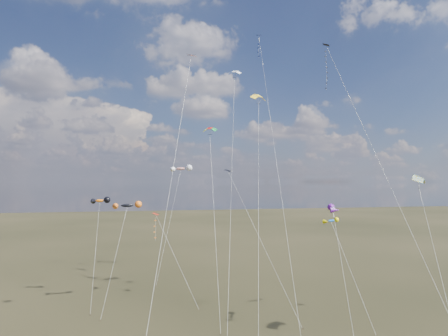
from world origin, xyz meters
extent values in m
cube|color=black|center=(13.65, 12.27, 36.49)|extent=(1.27, 1.28, 0.35)
cylinder|color=silver|center=(13.18, -1.27, 18.25)|extent=(0.96, 27.10, 36.51)
cube|color=#131046|center=(8.29, 26.84, 42.75)|extent=(0.92, 0.89, 0.29)
cylinder|color=silver|center=(5.70, 11.93, 21.38)|extent=(5.21, 29.85, 42.77)
cube|color=black|center=(0.14, 16.02, 18.57)|extent=(1.20, 1.21, 0.31)
cylinder|color=silver|center=(3.13, 10.03, 9.29)|extent=(6.01, 12.02, 18.58)
cube|color=#332316|center=(6.13, 4.03, 0.06)|extent=(0.10, 0.10, 0.12)
cube|color=#B41C08|center=(-9.70, 21.82, 12.12)|extent=(1.15, 1.17, 0.29)
cylinder|color=silver|center=(-7.05, 17.61, 6.06)|extent=(5.34, 8.43, 12.14)
cube|color=#332316|center=(-4.39, 13.41, 0.06)|extent=(0.10, 0.10, 0.12)
cube|color=#E34D12|center=(-6.46, 7.10, 31.95)|extent=(1.21, 1.20, 0.34)
cylinder|color=silver|center=(-9.67, -0.77, 15.97)|extent=(6.44, 15.77, 31.96)
cylinder|color=silver|center=(2.65, 9.68, 15.06)|extent=(5.80, 17.64, 30.13)
cylinder|color=silver|center=(0.05, 13.54, 17.73)|extent=(6.68, 22.69, 35.47)
cylinder|color=silver|center=(14.84, -7.43, 8.75)|extent=(2.97, 9.09, 17.51)
cylinder|color=silver|center=(-2.37, 13.44, 12.73)|extent=(2.21, 18.04, 25.47)
cube|color=#332316|center=(-3.46, 4.43, 0.06)|extent=(0.10, 0.10, 0.12)
ellipsoid|color=black|center=(-13.86, 19.11, 13.60)|extent=(3.61, 1.59, 1.17)
cylinder|color=silver|center=(-15.35, 15.61, 6.80)|extent=(3.01, 7.03, 13.61)
cube|color=#332316|center=(-16.84, 12.11, 0.06)|extent=(0.10, 0.10, 0.12)
ellipsoid|color=orange|center=(-17.96, 23.56, 14.12)|extent=(2.56, 1.47, 1.15)
cylinder|color=silver|center=(-18.11, 19.00, 7.06)|extent=(0.33, 9.15, 14.13)
cube|color=#332316|center=(-18.26, 14.44, 0.06)|extent=(0.10, 0.10, 0.12)
ellipsoid|color=silver|center=(9.50, 2.99, 13.88)|extent=(1.64, 2.81, 0.89)
cylinder|color=silver|center=(8.23, -1.70, 6.94)|extent=(2.57, 9.40, 13.89)
ellipsoid|color=red|center=(-3.92, 39.24, 19.56)|extent=(3.97, 2.34, 1.47)
cylinder|color=silver|center=(-6.62, 33.11, 9.78)|extent=(5.42, 12.27, 19.58)
cube|color=#332316|center=(-9.32, 26.99, 0.06)|extent=(0.10, 0.10, 0.12)
ellipsoid|color=blue|center=(12.96, 9.94, 11.74)|extent=(2.34, 1.43, 0.75)
cylinder|color=silver|center=(13.03, 5.05, 5.87)|extent=(0.16, 9.79, 11.76)
cube|color=#332316|center=(13.09, 0.16, 0.06)|extent=(0.10, 0.10, 0.12)
camera|label=1|loc=(-13.07, -39.27, 16.95)|focal=32.00mm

